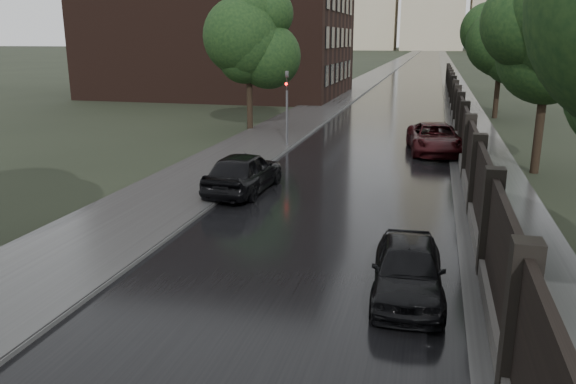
{
  "coord_description": "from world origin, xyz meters",
  "views": [
    {
      "loc": [
        3.09,
        -3.47,
        5.58
      ],
      "look_at": [
        -0.63,
        10.99,
        1.5
      ],
      "focal_mm": 35.0,
      "sensor_mm": 36.0,
      "label": 1
    }
  ],
  "objects": [
    {
      "name": "verge_right",
      "position": [
        5.5,
        190.0,
        0.04
      ],
      "size": [
        3.0,
        420.0,
        0.08
      ],
      "primitive_type": "cube",
      "color": "#2D2D2D",
      "rests_on": "ground"
    },
    {
      "name": "hatchback_left",
      "position": [
        -3.6,
        15.89,
        0.78
      ],
      "size": [
        2.08,
        4.69,
        1.57
      ],
      "primitive_type": "imported",
      "rotation": [
        0.0,
        0.0,
        3.09
      ],
      "color": "black",
      "rests_on": "ground"
    },
    {
      "name": "car_right_near",
      "position": [
        2.79,
        8.38,
        0.66
      ],
      "size": [
        1.74,
        3.93,
        1.32
      ],
      "primitive_type": "imported",
      "rotation": [
        0.0,
        0.0,
        0.05
      ],
      "color": "black",
      "rests_on": "ground"
    },
    {
      "name": "tree_right_b",
      "position": [
        7.5,
        22.0,
        4.95
      ],
      "size": [
        4.08,
        4.08,
        7.01
      ],
      "color": "black",
      "rests_on": "ground"
    },
    {
      "name": "sidewalk_left",
      "position": [
        -6.0,
        190.0,
        0.08
      ],
      "size": [
        4.0,
        420.0,
        0.16
      ],
      "primitive_type": "cube",
      "color": "#2D2D2D",
      "rests_on": "ground"
    },
    {
      "name": "fence_right",
      "position": [
        4.6,
        32.01,
        1.01
      ],
      "size": [
        0.45,
        75.72,
        2.7
      ],
      "color": "#383533",
      "rests_on": "ground"
    },
    {
      "name": "traffic_light",
      "position": [
        -4.3,
        24.99,
        2.4
      ],
      "size": [
        0.16,
        0.32,
        4.0
      ],
      "color": "#59595E",
      "rests_on": "ground"
    },
    {
      "name": "tree_right_c",
      "position": [
        7.5,
        40.0,
        4.95
      ],
      "size": [
        4.08,
        4.08,
        7.01
      ],
      "color": "black",
      "rests_on": "ground"
    },
    {
      "name": "car_right_far",
      "position": [
        3.29,
        25.43,
        0.74
      ],
      "size": [
        3.13,
        5.62,
        1.49
      ],
      "primitive_type": "imported",
      "rotation": [
        0.0,
        0.0,
        0.13
      ],
      "color": "black",
      "rests_on": "ground"
    },
    {
      "name": "tree_left_far",
      "position": [
        -8.0,
        30.0,
        5.24
      ],
      "size": [
        4.25,
        4.25,
        7.39
      ],
      "color": "black",
      "rests_on": "ground"
    },
    {
      "name": "road",
      "position": [
        0.0,
        190.0,
        0.01
      ],
      "size": [
        8.0,
        420.0,
        0.02
      ],
      "primitive_type": "cube",
      "color": "black",
      "rests_on": "ground"
    }
  ]
}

